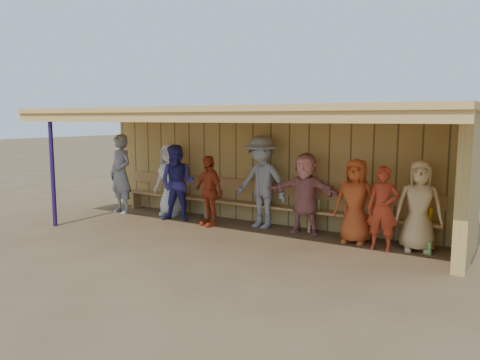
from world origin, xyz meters
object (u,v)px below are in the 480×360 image
player_extra (355,201)px  bench (258,200)px  player_g (383,208)px  player_f (305,193)px  player_b (171,180)px  player_d (209,191)px  player_a (121,174)px  player_h (419,206)px  player_e (261,182)px  player_c (177,183)px

player_extra → bench: size_ratio=0.21×
player_extra → player_g: bearing=-20.5°
player_f → player_b: bearing=175.4°
player_b → player_d: bearing=-20.0°
player_a → player_h: size_ratio=1.20×
player_a → player_b: bearing=31.2°
bench → player_e: bearing=-51.3°
player_a → bench: 3.53m
player_a → player_extra: size_ratio=1.22×
player_b → player_h: 5.65m
player_c → player_g: 4.55m
player_c → player_g: bearing=-15.1°
player_e → player_extra: bearing=4.1°
player_h → player_b: bearing=165.5°
player_h → bench: (-3.42, 0.42, -0.27)m
player_c → player_e: (1.92, 0.42, 0.12)m
player_e → player_g: bearing=0.8°
player_a → player_f: bearing=16.3°
player_d → bench: bearing=62.1°
player_d → player_g: size_ratio=1.02×
player_b → player_c: (0.55, -0.42, 0.00)m
player_a → player_h: player_a is taller
player_g → bench: bearing=164.7°
player_f → player_extra: (1.09, -0.17, -0.03)m
player_g → player_extra: (-0.55, 0.20, 0.04)m
player_f → player_g: 1.68m
player_b → player_h: bearing=-4.3°
player_b → player_f: player_b is taller
player_d → player_e: (1.05, 0.43, 0.21)m
player_a → player_f: size_ratio=1.18×
player_d → player_h: 4.24m
player_f → player_extra: size_ratio=1.04×
player_e → player_h: size_ratio=1.21×
player_extra → player_a: bearing=-177.7°
player_g → player_a: bearing=178.7°
player_h → player_extra: size_ratio=1.02×
player_a → player_g: bearing=11.4°
player_e → player_g: 2.66m
player_h → bench: 3.46m
player_d → player_extra: size_ratio=0.97×
player_b → player_f: size_ratio=1.05×
player_b → bench: size_ratio=0.22×
player_e → bench: 0.59m
player_h → player_extra: (-1.10, -0.06, -0.02)m
player_g → player_extra: size_ratio=0.95×
player_f → player_a: bearing=-179.2°
player_e → player_extra: 2.09m
player_a → player_extra: player_a is taller
player_c → player_h: player_c is taller
player_c → player_g: (4.55, 0.04, -0.12)m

